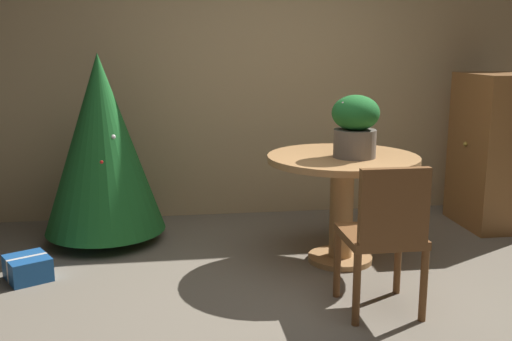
% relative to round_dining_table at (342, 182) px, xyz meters
% --- Properties ---
extents(ground_plane, '(6.60, 6.60, 0.00)m').
position_rel_round_dining_table_xyz_m(ground_plane, '(-0.42, -0.81, -0.59)').
color(ground_plane, '#756B5B').
extents(back_wall_panel, '(6.00, 0.10, 2.60)m').
position_rel_round_dining_table_xyz_m(back_wall_panel, '(-0.42, 1.39, 0.71)').
color(back_wall_panel, tan).
rests_on(back_wall_panel, ground_plane).
extents(round_dining_table, '(1.07, 1.07, 0.78)m').
position_rel_round_dining_table_xyz_m(round_dining_table, '(0.00, 0.00, 0.00)').
color(round_dining_table, '#B27F4C').
rests_on(round_dining_table, ground_plane).
extents(flower_vase, '(0.33, 0.33, 0.43)m').
position_rel_round_dining_table_xyz_m(flower_vase, '(0.06, -0.07, 0.42)').
color(flower_vase, '#665B51').
rests_on(flower_vase, round_dining_table).
extents(wooden_chair_near, '(0.44, 0.44, 0.89)m').
position_rel_round_dining_table_xyz_m(wooden_chair_near, '(0.00, -0.88, -0.08)').
color(wooden_chair_near, brown).
rests_on(wooden_chair_near, ground_plane).
extents(holiday_tree, '(0.94, 0.94, 1.48)m').
position_rel_round_dining_table_xyz_m(holiday_tree, '(-1.73, 0.70, 0.20)').
color(holiday_tree, brown).
rests_on(holiday_tree, ground_plane).
extents(gift_box_blue, '(0.36, 0.37, 0.16)m').
position_rel_round_dining_table_xyz_m(gift_box_blue, '(-2.17, -0.04, -0.51)').
color(gift_box_blue, '#1E569E').
rests_on(gift_box_blue, ground_plane).
extents(wooden_cabinet, '(0.52, 0.70, 1.31)m').
position_rel_round_dining_table_xyz_m(wooden_cabinet, '(1.52, 0.69, 0.07)').
color(wooden_cabinet, brown).
rests_on(wooden_cabinet, ground_plane).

